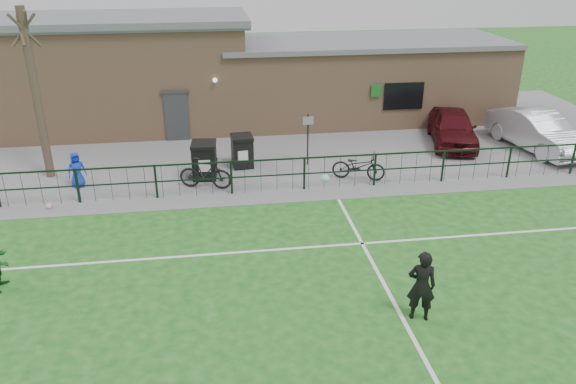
{
  "coord_description": "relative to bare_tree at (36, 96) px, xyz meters",
  "views": [
    {
      "loc": [
        -2.1,
        -9.58,
        7.89
      ],
      "look_at": [
        0.0,
        5.0,
        1.3
      ],
      "focal_mm": 35.0,
      "sensor_mm": 36.0,
      "label": 1
    }
  ],
  "objects": [
    {
      "name": "ground",
      "position": [
        8.0,
        -10.5,
        -3.0
      ],
      "size": [
        90.0,
        90.0,
        0.0
      ],
      "primitive_type": "plane",
      "color": "#1B5719",
      "rests_on": "ground"
    },
    {
      "name": "paving_strip",
      "position": [
        8.0,
        3.0,
        -2.99
      ],
      "size": [
        34.0,
        13.0,
        0.02
      ],
      "primitive_type": "cube",
      "color": "slate",
      "rests_on": "ground"
    },
    {
      "name": "pitch_line_touch",
      "position": [
        8.0,
        -2.7,
        -3.0
      ],
      "size": [
        28.0,
        0.1,
        0.01
      ],
      "primitive_type": "cube",
      "color": "white",
      "rests_on": "ground"
    },
    {
      "name": "pitch_line_mid",
      "position": [
        8.0,
        -6.5,
        -3.0
      ],
      "size": [
        28.0,
        0.1,
        0.01
      ],
      "primitive_type": "cube",
      "color": "white",
      "rests_on": "ground"
    },
    {
      "name": "pitch_line_perp",
      "position": [
        10.0,
        -10.5,
        -3.0
      ],
      "size": [
        0.1,
        16.0,
        0.01
      ],
      "primitive_type": "cube",
      "color": "white",
      "rests_on": "ground"
    },
    {
      "name": "perimeter_fence",
      "position": [
        8.0,
        -2.5,
        -2.4
      ],
      "size": [
        28.0,
        0.1,
        1.2
      ],
      "primitive_type": "cube",
      "color": "black",
      "rests_on": "ground"
    },
    {
      "name": "bare_tree",
      "position": [
        0.0,
        0.0,
        0.0
      ],
      "size": [
        0.3,
        0.3,
        6.0
      ],
      "primitive_type": "cylinder",
      "color": "#413227",
      "rests_on": "ground"
    },
    {
      "name": "wheelie_bin_left",
      "position": [
        5.61,
        -0.93,
        -2.36
      ],
      "size": [
        0.9,
        1.0,
        1.25
      ],
      "primitive_type": "cube",
      "rotation": [
        0.0,
        0.0,
        -0.08
      ],
      "color": "black",
      "rests_on": "paving_strip"
    },
    {
      "name": "wheelie_bin_right",
      "position": [
        7.04,
        0.0,
        -2.41
      ],
      "size": [
        0.81,
        0.91,
        1.14
      ],
      "primitive_type": "cube",
      "rotation": [
        0.0,
        0.0,
        0.08
      ],
      "color": "black",
      "rests_on": "paving_strip"
    },
    {
      "name": "sign_post",
      "position": [
        9.53,
        -0.18,
        -1.98
      ],
      "size": [
        0.07,
        0.07,
        2.0
      ],
      "primitive_type": "cylinder",
      "rotation": [
        0.0,
        0.0,
        -0.19
      ],
      "color": "black",
      "rests_on": "paving_strip"
    },
    {
      "name": "car_maroon",
      "position": [
        15.99,
        1.34,
        -2.25
      ],
      "size": [
        2.76,
        4.57,
        1.46
      ],
      "primitive_type": "imported",
      "rotation": [
        0.0,
        0.0,
        -0.26
      ],
      "color": "#440C12",
      "rests_on": "paving_strip"
    },
    {
      "name": "car_silver",
      "position": [
        19.13,
        0.2,
        -2.19
      ],
      "size": [
        2.4,
        4.99,
        1.58
      ],
      "primitive_type": "imported",
      "rotation": [
        0.0,
        0.0,
        0.16
      ],
      "color": "#B9BBC1",
      "rests_on": "paving_strip"
    },
    {
      "name": "bicycle_d",
      "position": [
        5.63,
        -1.91,
        -2.42
      ],
      "size": [
        1.93,
        1.04,
        1.12
      ],
      "primitive_type": "imported",
      "rotation": [
        0.0,
        0.0,
        1.28
      ],
      "color": "black",
      "rests_on": "paving_strip"
    },
    {
      "name": "bicycle_e",
      "position": [
        11.08,
        -1.88,
        -2.48
      ],
      "size": [
        2.01,
        1.27,
        1.0
      ],
      "primitive_type": "imported",
      "rotation": [
        0.0,
        0.0,
        1.22
      ],
      "color": "black",
      "rests_on": "paving_strip"
    },
    {
      "name": "spectator_child",
      "position": [
        1.21,
        -1.16,
        -2.35
      ],
      "size": [
        0.73,
        0.62,
        1.27
      ],
      "primitive_type": "imported",
      "rotation": [
        0.0,
        0.0,
        0.42
      ],
      "color": "#1531CA",
      "rests_on": "paving_strip"
    },
    {
      "name": "goalkeeper_kick",
      "position": [
        10.32,
        -9.96,
        -2.1
      ],
      "size": [
        1.99,
        3.83,
        2.24
      ],
      "color": "black",
      "rests_on": "ground"
    },
    {
      "name": "ball_ground",
      "position": [
        0.6,
        -2.85,
        -2.9
      ],
      "size": [
        0.2,
        0.2,
        0.2
      ],
      "primitive_type": "sphere",
      "color": "white",
      "rests_on": "ground"
    },
    {
      "name": "clubhouse",
      "position": [
        7.12,
        6.0,
        -0.78
      ],
      "size": [
        24.25,
        5.4,
        4.96
      ],
      "color": "tan",
      "rests_on": "ground"
    }
  ]
}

